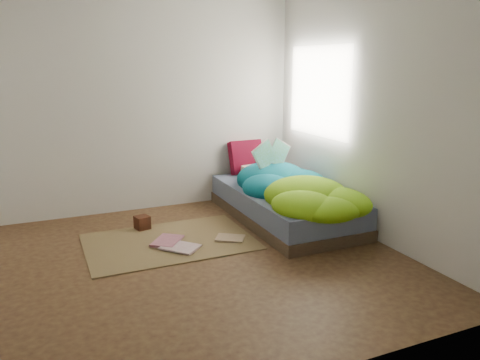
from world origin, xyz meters
name	(u,v)px	position (x,y,z in m)	size (l,w,h in m)	color
ground	(202,261)	(0.00, 0.00, 0.00)	(3.50, 3.50, 0.00)	#3C2117
room_walls	(200,74)	(0.01, 0.01, 1.63)	(3.54, 3.54, 2.62)	silver
bed	(284,205)	(1.22, 0.72, 0.17)	(1.00, 2.00, 0.34)	#3B2920
duvet	(295,180)	(1.22, 0.50, 0.51)	(0.96, 1.84, 0.34)	#08547F
rug	(169,242)	(-0.15, 0.55, 0.01)	(1.60, 1.10, 0.01)	brown
pillow_floral	(265,172)	(1.32, 1.38, 0.40)	(0.52, 0.33, 0.12)	beige
pillow_magenta	(246,157)	(1.17, 1.63, 0.55)	(0.42, 0.13, 0.42)	#510518
open_book	(272,145)	(1.16, 0.92, 0.81)	(0.44, 0.10, 0.27)	#39892C
wooden_box	(142,222)	(-0.32, 1.01, 0.08)	(0.14, 0.14, 0.14)	#36110C
floor_book_a	(173,252)	(-0.20, 0.24, 0.02)	(0.25, 0.34, 0.03)	beige
floor_book_b	(156,240)	(-0.28, 0.59, 0.03)	(0.24, 0.32, 0.03)	#B96B7C
floor_book_c	(228,242)	(0.36, 0.27, 0.02)	(0.20, 0.28, 0.02)	tan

